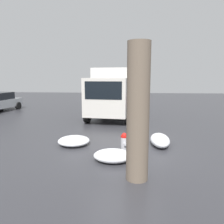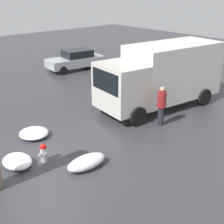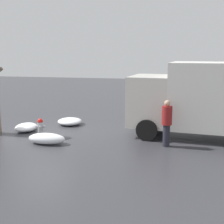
# 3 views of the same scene
# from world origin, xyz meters

# --- Properties ---
(ground_plane) EXTENTS (60.00, 60.00, 0.00)m
(ground_plane) POSITION_xyz_m (0.00, 0.00, 0.00)
(ground_plane) COLOR #38383D
(fire_hydrant) EXTENTS (0.45, 0.35, 0.71)m
(fire_hydrant) POSITION_xyz_m (0.00, -0.00, 0.37)
(fire_hydrant) COLOR #B7B7BC
(fire_hydrant) RESTS_ON ground_plane
(tree_trunk) EXTENTS (0.88, 0.58, 3.53)m
(tree_trunk) POSITION_xyz_m (-2.04, -0.40, 1.78)
(tree_trunk) COLOR #6B5B4C
(tree_trunk) RESTS_ON ground_plane
(delivery_truck) EXTENTS (6.98, 3.26, 3.23)m
(delivery_truck) POSITION_xyz_m (7.49, 0.88, 1.75)
(delivery_truck) COLOR beige
(delivery_truck) RESTS_ON ground_plane
(pedestrian) EXTENTS (0.40, 0.40, 1.84)m
(pedestrian) POSITION_xyz_m (5.64, -0.71, 1.01)
(pedestrian) COLOR #23232D
(pedestrian) RESTS_ON ground_plane
(snow_pile_by_hydrant) EXTENTS (1.54, 0.74, 0.43)m
(snow_pile_by_hydrant) POSITION_xyz_m (0.91, -1.38, 0.22)
(snow_pile_by_hydrant) COLOR white
(snow_pile_by_hydrant) RESTS_ON ground_plane
(snow_pile_curbside) EXTENTS (0.97, 1.24, 0.37)m
(snow_pile_curbside) POSITION_xyz_m (-0.88, 0.33, 0.18)
(snow_pile_curbside) COLOR white
(snow_pile_curbside) RESTS_ON ground_plane
(snow_pile_by_tree) EXTENTS (1.23, 1.25, 0.34)m
(snow_pile_by_tree) POSITION_xyz_m (0.67, 2.02, 0.17)
(snow_pile_by_tree) COLOR white
(snow_pile_by_tree) RESTS_ON ground_plane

